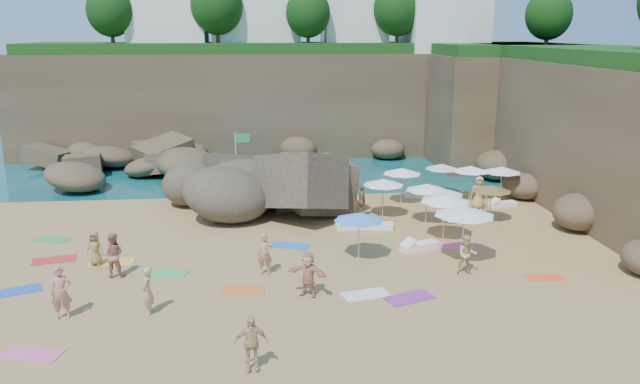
{
  "coord_description": "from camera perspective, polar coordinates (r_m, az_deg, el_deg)",
  "views": [
    {
      "loc": [
        -0.85,
        -26.63,
        9.72
      ],
      "look_at": [
        2.0,
        3.0,
        2.0
      ],
      "focal_mm": 35.0,
      "sensor_mm": 36.0,
      "label": 1
    }
  ],
  "objects": [
    {
      "name": "rock_outcrop",
      "position": [
        35.82,
        -6.76,
        -1.31
      ],
      "size": [
        8.49,
        6.41,
        3.37
      ],
      "primitive_type": null,
      "rotation": [
        0.0,
        0.0,
        -0.01
      ],
      "color": "brown",
      "rests_on": "ground"
    },
    {
      "name": "parasol_9",
      "position": [
        32.57,
        11.3,
        0.03
      ],
      "size": [
        1.98,
        1.98,
        1.87
      ],
      "color": "silver",
      "rests_on": "ground"
    },
    {
      "name": "towel_11",
      "position": [
        32.57,
        -23.25,
        -4.02
      ],
      "size": [
        1.78,
        1.31,
        0.03
      ],
      "primitive_type": "cube",
      "rotation": [
        0.0,
        0.0,
        -0.36
      ],
      "color": "green",
      "rests_on": "ground"
    },
    {
      "name": "ground",
      "position": [
        28.36,
        -3.46,
        -5.53
      ],
      "size": [
        120.0,
        120.0,
        0.0
      ],
      "primitive_type": "plane",
      "color": "tan",
      "rests_on": "ground"
    },
    {
      "name": "person_lie_2",
      "position": [
        28.38,
        -19.78,
        -5.97
      ],
      "size": [
        0.91,
        1.55,
        0.39
      ],
      "primitive_type": "imported",
      "rotation": [
        0.0,
        0.0,
        -0.14
      ],
      "color": "olive",
      "rests_on": "ground"
    },
    {
      "name": "person_stand_4",
      "position": [
        35.89,
        14.31,
        -0.08
      ],
      "size": [
        1.02,
        0.73,
        1.88
      ],
      "primitive_type": "imported",
      "rotation": [
        0.0,
        0.0,
        -0.27
      ],
      "color": "tan",
      "rests_on": "ground"
    },
    {
      "name": "lounger_0",
      "position": [
        35.77,
        1.86,
        -1.01
      ],
      "size": [
        1.84,
        1.26,
        0.27
      ],
      "primitive_type": "cube",
      "rotation": [
        0.0,
        0.0,
        0.43
      ],
      "color": "white",
      "rests_on": "ground"
    },
    {
      "name": "lounger_1",
      "position": [
        37.93,
        8.92,
        -0.29
      ],
      "size": [
        1.66,
        0.83,
        0.25
      ],
      "primitive_type": "cube",
      "rotation": [
        0.0,
        0.0,
        -0.2
      ],
      "color": "white",
      "rests_on": "ground"
    },
    {
      "name": "towel_3",
      "position": [
        26.62,
        -13.97,
        -7.29
      ],
      "size": [
        1.82,
        1.05,
        0.03
      ],
      "primitive_type": "cube",
      "rotation": [
        0.0,
        0.0,
        -0.11
      ],
      "color": "green",
      "rests_on": "ground"
    },
    {
      "name": "towel_0",
      "position": [
        26.93,
        -25.96,
        -8.13
      ],
      "size": [
        1.94,
        1.5,
        0.03
      ],
      "primitive_type": "cube",
      "rotation": [
        0.0,
        0.0,
        0.42
      ],
      "color": "blue",
      "rests_on": "ground"
    },
    {
      "name": "parasol_5",
      "position": [
        30.02,
        11.37,
        -0.56
      ],
      "size": [
        2.36,
        2.36,
        2.23
      ],
      "color": "silver",
      "rests_on": "ground"
    },
    {
      "name": "cliff_corner",
      "position": [
        50.26,
        15.48,
        7.48
      ],
      "size": [
        10.0,
        12.0,
        8.0
      ],
      "primitive_type": "cube",
      "color": "brown",
      "rests_on": "ground"
    },
    {
      "name": "cliff_right",
      "position": [
        40.32,
        24.17,
        5.11
      ],
      "size": [
        8.0,
        30.0,
        8.0
      ],
      "primitive_type": "cube",
      "color": "brown",
      "rests_on": "ground"
    },
    {
      "name": "person_stand_3",
      "position": [
        33.24,
        3.84,
        -0.86
      ],
      "size": [
        0.53,
        1.1,
        1.82
      ],
      "primitive_type": "imported",
      "rotation": [
        0.0,
        0.0,
        1.49
      ],
      "color": "#8F6947",
      "rests_on": "ground"
    },
    {
      "name": "person_stand_1",
      "position": [
        26.68,
        -18.4,
        -5.48
      ],
      "size": [
        0.92,
        0.73,
        1.86
      ],
      "primitive_type": "imported",
      "rotation": [
        0.0,
        0.0,
        3.12
      ],
      "color": "#AF6D57",
      "rests_on": "ground"
    },
    {
      "name": "towel_8",
      "position": [
        29.18,
        -2.81,
        -4.91
      ],
      "size": [
        2.02,
        1.53,
        0.03
      ],
      "primitive_type": "cube",
      "rotation": [
        0.0,
        0.0,
        -0.39
      ],
      "color": "blue",
      "rests_on": "ground"
    },
    {
      "name": "cliff_back",
      "position": [
        52.02,
        -2.35,
        8.22
      ],
      "size": [
        44.0,
        8.0,
        8.0
      ],
      "primitive_type": "cube",
      "color": "brown",
      "rests_on": "ground"
    },
    {
      "name": "parasol_0",
      "position": [
        37.17,
        -0.87,
        2.72
      ],
      "size": [
        2.43,
        2.43,
        2.29
      ],
      "color": "silver",
      "rests_on": "ground"
    },
    {
      "name": "parasol_4",
      "position": [
        36.07,
        7.51,
        1.91
      ],
      "size": [
        2.2,
        2.2,
        2.08
      ],
      "color": "silver",
      "rests_on": "ground"
    },
    {
      "name": "lounger_2",
      "position": [
        37.05,
        16.35,
        -1.07
      ],
      "size": [
        1.7,
        0.9,
        0.25
      ],
      "primitive_type": "cube",
      "rotation": [
        0.0,
        0.0,
        0.23
      ],
      "color": "white",
      "rests_on": "ground"
    },
    {
      "name": "towel_6",
      "position": [
        23.92,
        8.17,
        -9.55
      ],
      "size": [
        2.06,
        1.53,
        0.03
      ],
      "primitive_type": "cube",
      "rotation": [
        0.0,
        0.0,
        0.37
      ],
      "color": "#922D91",
      "rests_on": "ground"
    },
    {
      "name": "person_lie_3",
      "position": [
        23.81,
        -1.09,
        -8.97
      ],
      "size": [
        2.2,
        2.25,
        0.45
      ],
      "primitive_type": "imported",
      "rotation": [
        0.0,
        0.0,
        -0.5
      ],
      "color": "tan",
      "rests_on": "ground"
    },
    {
      "name": "parasol_6",
      "position": [
        33.54,
        15.42,
        0.34
      ],
      "size": [
        2.07,
        2.07,
        1.96
      ],
      "color": "silver",
      "rests_on": "ground"
    },
    {
      "name": "lounger_3",
      "position": [
        31.6,
        2.92,
        -3.15
      ],
      "size": [
        1.7,
        0.75,
        0.26
      ],
      "primitive_type": "cube",
      "rotation": [
        0.0,
        0.0,
        0.12
      ],
      "color": "white",
      "rests_on": "ground"
    },
    {
      "name": "parasol_1",
      "position": [
        38.23,
        11.1,
        2.3
      ],
      "size": [
        2.07,
        2.07,
        1.96
      ],
      "color": "silver",
      "rests_on": "ground"
    },
    {
      "name": "clifftop_buildings",
      "position": [
        52.58,
        -1.39,
        16.19
      ],
      "size": [
        28.48,
        9.48,
        7.0
      ],
      "color": "white",
      "rests_on": "cliff_back"
    },
    {
      "name": "parasol_10",
      "position": [
        27.0,
        3.6,
        -2.27
      ],
      "size": [
        2.22,
        2.22,
        2.1
      ],
      "color": "silver",
      "rests_on": "ground"
    },
    {
      "name": "towel_4",
      "position": [
        28.59,
        -18.45,
        -6.09
      ],
      "size": [
        1.9,
        1.01,
        0.03
      ],
      "primitive_type": "cube",
      "rotation": [
        0.0,
        0.0,
        0.04
      ],
      "color": "yellow",
      "rests_on": "ground"
    },
    {
      "name": "towel_2",
      "position": [
        24.5,
        -7.02,
        -8.92
      ],
      "size": [
        1.67,
        0.89,
        0.03
      ],
      "primitive_type": "cube",
      "rotation": [
        0.0,
        0.0,
        -0.05
      ],
      "color": "orange",
      "rests_on": "ground"
    },
    {
      "name": "parasol_7",
      "position": [
        37.71,
        16.31,
        1.99
      ],
      "size": [
        2.2,
        2.2,
        2.08
      ],
      "color": "silver",
      "rests_on": "ground"
    },
    {
      "name": "clifftop_trees",
      "position": [
        46.52,
        1.52,
        16.43
      ],
      "size": [
        35.6,
        23.82,
        4.4
      ],
      "color": "#11380F",
      "rests_on": "ground"
    },
    {
      "name": "lounger_5",
      "position": [
        29.02,
        9.11,
        -4.92
      ],
      "size": [
        1.95,
        1.3,
        0.29
      ],
      "primitive_type": "cube",
      "rotation": [
        0.0,
        0.0,
        0.4
      ],
      "color": "white",
      "rests_on": "ground"
    },
    {
      "name": "parasol_8",
      "position": [
        32.5,
        9.77,
        0.44
      ],
      "size": [
        2.21,
        2.21,
        2.09
      ],
      "color": "silver",
      "rests_on": "ground"
    },
    {
      "name": "seawater",
      "position": [
        57.46,
        -4.59,
        4.76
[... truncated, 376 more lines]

